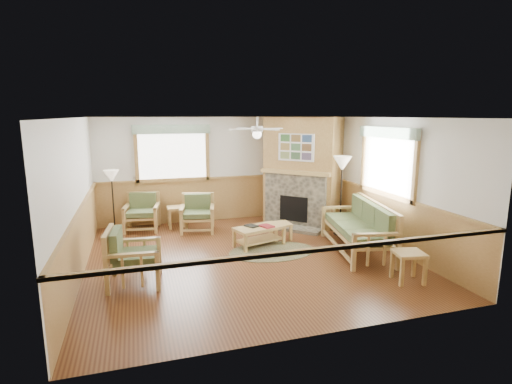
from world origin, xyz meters
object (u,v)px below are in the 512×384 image
object	(u,v)px
sofa	(357,227)
footstool	(280,231)
armchair_left	(134,256)
floor_lamp_right	(341,196)
end_table_sofa	(408,267)
armchair_back_right	(197,213)
floor_lamp_left	(113,202)
coffee_table	(259,236)
armchair_back_left	(142,212)
end_table_chairs	(177,217)

from	to	relation	value
sofa	footstool	xyz separation A→B (m)	(-1.20, 1.22, -0.32)
armchair_left	floor_lamp_right	size ratio (longest dim) A/B	0.51
sofa	end_table_sofa	world-z (taller)	sofa
armchair_back_right	floor_lamp_left	distance (m)	1.96
sofa	footstool	distance (m)	1.74
armchair_back_right	sofa	bearing A→B (deg)	-27.56
floor_lamp_right	footstool	bearing A→B (deg)	177.76
footstool	sofa	bearing A→B (deg)	-45.44
armchair_left	end_table_sofa	size ratio (longest dim) A/B	1.80
armchair_back_right	coffee_table	size ratio (longest dim) A/B	0.83
armchair_left	sofa	bearing A→B (deg)	-80.19
coffee_table	floor_lamp_right	bearing A→B (deg)	-9.58
sofa	armchair_back_left	size ratio (longest dim) A/B	2.48
coffee_table	floor_lamp_left	distance (m)	3.56
coffee_table	end_table_chairs	world-z (taller)	end_table_chairs
end_table_chairs	floor_lamp_left	size ratio (longest dim) A/B	0.35
sofa	armchair_back_right	size ratio (longest dim) A/B	2.52
floor_lamp_right	floor_lamp_left	bearing A→B (deg)	162.38
end_table_sofa	floor_lamp_right	size ratio (longest dim) A/B	0.28
armchair_back_right	floor_lamp_right	world-z (taller)	floor_lamp_right
sofa	armchair_back_right	bearing A→B (deg)	-117.84
armchair_back_left	armchair_back_right	xyz separation A→B (m)	(1.27, -0.48, -0.01)
sofa	armchair_left	distance (m)	4.35
end_table_sofa	footstool	size ratio (longest dim) A/B	1.22
armchair_back_right	armchair_left	size ratio (longest dim) A/B	0.93
end_table_chairs	end_table_sofa	size ratio (longest dim) A/B	1.00
footstool	floor_lamp_left	world-z (taller)	floor_lamp_left
armchair_back_right	armchair_left	bearing A→B (deg)	-106.05
coffee_table	end_table_sofa	xyz separation A→B (m)	(1.83, -2.50, 0.05)
coffee_table	armchair_back_right	bearing A→B (deg)	109.30
armchair_left	floor_lamp_right	world-z (taller)	floor_lamp_right
floor_lamp_left	armchair_left	bearing A→B (deg)	-81.88
armchair_left	end_table_sofa	world-z (taller)	armchair_left
armchair_back_right	floor_lamp_right	distance (m)	3.41
floor_lamp_right	armchair_back_left	bearing A→B (deg)	158.87
floor_lamp_right	end_table_chairs	bearing A→B (deg)	154.49
armchair_back_left	armchair_left	distance (m)	3.21
armchair_back_left	end_table_sofa	xyz separation A→B (m)	(4.18, -4.47, -0.18)
floor_lamp_right	end_table_sofa	bearing A→B (deg)	-94.83
armchair_left	end_table_chairs	size ratio (longest dim) A/B	1.79
coffee_table	floor_lamp_right	size ratio (longest dim) A/B	0.57
sofa	armchair_left	xyz separation A→B (m)	(-4.34, -0.34, -0.03)
armchair_back_right	floor_lamp_left	size ratio (longest dim) A/B	0.58
armchair_left	floor_lamp_right	bearing A→B (deg)	-66.62
floor_lamp_left	floor_lamp_right	world-z (taller)	floor_lamp_right
armchair_back_right	end_table_sofa	size ratio (longest dim) A/B	1.67
armchair_back_left	floor_lamp_right	bearing A→B (deg)	-11.04
armchair_back_right	end_table_chairs	xyz separation A→B (m)	(-0.43, 0.48, -0.17)
end_table_chairs	footstool	world-z (taller)	end_table_chairs
sofa	armchair_left	bearing A→B (deg)	-73.73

